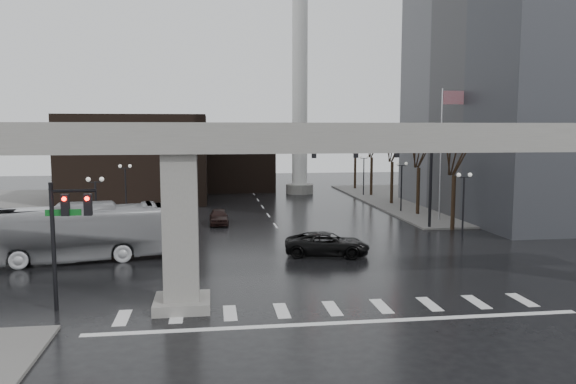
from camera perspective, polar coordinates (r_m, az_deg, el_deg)
The scene contains 24 objects.
ground at distance 27.99m, azimuth 4.07°, elevation -11.08°, with size 160.00×160.00×0.00m, color black.
sidewalk_ne at distance 70.18m, azimuth 18.88°, elevation -0.74°, with size 28.00×36.00×0.15m, color #64625F.
sidewalk_nw at distance 65.89m, azimuth -25.92°, elevation -1.49°, with size 28.00×36.00×0.15m, color #64625F.
elevated_guideway at distance 27.03m, azimuth 6.81°, elevation 3.13°, with size 48.00×2.60×8.70m.
building_far_left at distance 68.70m, azimuth -14.99°, elevation 3.36°, with size 16.00×14.00×10.00m, color black.
building_far_mid at distance 78.31m, azimuth -5.31°, elevation 3.17°, with size 10.00×10.00×8.00m, color black.
smokestack at distance 73.19m, azimuth 1.21°, elevation 10.29°, with size 3.60×3.60×30.00m.
signal_mast_arm at distance 47.28m, azimuth 10.06°, elevation 3.19°, with size 12.12×0.43×8.00m.
signal_left_pole at distance 27.76m, azimuth -21.71°, elevation -3.04°, with size 2.30×0.30×6.00m.
flagpole_assembly at distance 52.45m, azimuth 15.60°, elevation 5.23°, with size 2.06×0.12×12.00m.
lamp_right_0 at distance 44.70m, azimuth 17.42°, elevation -0.22°, with size 1.22×0.32×5.11m.
lamp_right_1 at distance 57.59m, azimuth 11.46°, elevation 1.38°, with size 1.22×0.32×5.11m.
lamp_right_2 at distance 70.90m, azimuth 7.71°, elevation 2.37°, with size 1.22×0.32×5.11m.
lamp_left_0 at distance 41.16m, azimuth -18.94°, elevation -0.82°, with size 1.22×0.32×5.11m.
lamp_left_1 at distance 54.89m, azimuth -16.19°, elevation 1.01°, with size 1.22×0.32×5.11m.
lamp_left_2 at distance 68.73m, azimuth -14.54°, elevation 2.10°, with size 1.22×0.32×5.11m.
tree_right_0 at distance 48.82m, azimuth 16.47°, elevation -0.46°, with size 1.09×1.58×7.50m.
tree_right_1 at distance 56.15m, azimuth 13.11°, elevation 0.57°, with size 1.09×1.61×7.67m.
tree_right_2 at distance 63.64m, azimuth 10.53°, elevation 1.36°, with size 1.10×1.63×7.85m.
tree_right_3 at distance 71.24m, azimuth 8.50°, elevation 1.98°, with size 1.11×1.66×8.02m.
tree_right_4 at distance 78.92m, azimuth 6.86°, elevation 2.48°, with size 1.12×1.69×8.19m.
pickup_truck at distance 37.63m, azimuth 4.01°, elevation -5.29°, with size 2.59×5.62×1.56m, color black.
city_bus at distance 38.40m, azimuth -21.74°, elevation -3.90°, with size 3.08×13.16×3.67m, color #9E9EA2.
far_car at distance 50.02m, azimuth -7.05°, elevation -2.50°, with size 1.64×4.07×1.39m, color black.
Camera 1 is at (-5.62, -26.10, 8.41)m, focal length 35.00 mm.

